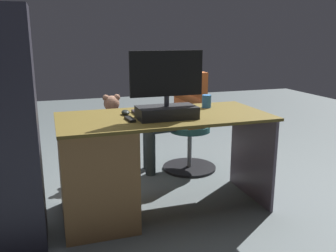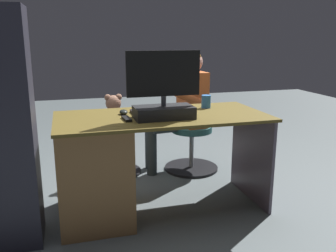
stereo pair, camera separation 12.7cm
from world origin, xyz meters
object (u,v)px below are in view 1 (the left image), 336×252
at_px(keyboard, 160,111).
at_px(person, 181,102).
at_px(computer_mouse, 126,112).
at_px(teddy_bear, 112,113).
at_px(office_chair_teddy, 113,149).
at_px(monitor, 167,99).
at_px(cup, 207,101).
at_px(desk, 109,166).
at_px(tv_remote, 130,119).
at_px(visitor_chair, 190,145).

height_order(keyboard, person, person).
xyz_separation_m(computer_mouse, teddy_bear, (-0.02, -0.76, -0.16)).
xyz_separation_m(computer_mouse, office_chair_teddy, (-0.02, -0.75, -0.51)).
xyz_separation_m(monitor, cup, (-0.44, -0.28, -0.09)).
bearing_deg(office_chair_teddy, desk, 78.61).
bearing_deg(office_chair_teddy, keyboard, 108.94).
bearing_deg(tv_remote, cup, -163.19).
bearing_deg(desk, teddy_bear, -101.24).
distance_m(computer_mouse, teddy_bear, 0.78).
distance_m(cup, tv_remote, 0.75).
distance_m(monitor, computer_mouse, 0.35).
bearing_deg(cup, person, -89.69).
bearing_deg(desk, person, -137.43).
xyz_separation_m(monitor, computer_mouse, (0.26, -0.21, -0.12)).
bearing_deg(computer_mouse, visitor_chair, -139.96).
bearing_deg(visitor_chair, desk, 39.20).
xyz_separation_m(monitor, visitor_chair, (-0.52, -0.86, -0.65)).
height_order(tv_remote, visitor_chair, tv_remote).
xyz_separation_m(keyboard, office_chair_teddy, (0.25, -0.74, -0.51)).
bearing_deg(tv_remote, visitor_chair, -136.79).
bearing_deg(person, teddy_bear, -8.31).
xyz_separation_m(desk, tv_remote, (-0.14, 0.09, 0.36)).
relative_size(computer_mouse, cup, 0.92).
distance_m(desk, cup, 0.95).
xyz_separation_m(desk, monitor, (-0.41, 0.10, 0.50)).
relative_size(tv_remote, office_chair_teddy, 0.30).
relative_size(desk, cup, 15.00).
relative_size(keyboard, tv_remote, 2.80).
bearing_deg(computer_mouse, monitor, 140.91).
bearing_deg(person, desk, 42.57).
xyz_separation_m(desk, office_chair_teddy, (-0.17, -0.86, -0.14)).
bearing_deg(computer_mouse, person, -135.89).
xyz_separation_m(cup, visitor_chair, (-0.09, -0.58, -0.56)).
bearing_deg(visitor_chair, office_chair_teddy, -7.34).
distance_m(tv_remote, visitor_chair, 1.27).
xyz_separation_m(desk, teddy_bear, (-0.17, -0.87, 0.21)).
xyz_separation_m(keyboard, cup, (-0.42, -0.06, 0.04)).
height_order(desk, tv_remote, tv_remote).
bearing_deg(visitor_chair, monitor, 58.76).
height_order(desk, cup, cup).
bearing_deg(tv_remote, computer_mouse, -96.51).
relative_size(tv_remote, visitor_chair, 0.28).
bearing_deg(keyboard, person, -122.34).
bearing_deg(visitor_chair, person, -7.34).
xyz_separation_m(keyboard, visitor_chair, (-0.51, -0.64, -0.52)).
relative_size(office_chair_teddy, visitor_chair, 0.92).
height_order(desk, visitor_chair, desk).
distance_m(desk, visitor_chair, 1.21).
height_order(office_chair_teddy, person, person).
bearing_deg(keyboard, office_chair_teddy, -71.06).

